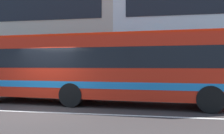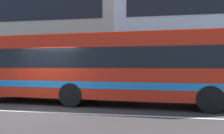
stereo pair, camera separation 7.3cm
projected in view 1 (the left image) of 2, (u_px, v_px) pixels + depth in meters
ground_plane at (33, 112)px, 9.21m from camera, size 160.00×160.00×0.00m
lane_centre_line at (33, 112)px, 9.21m from camera, size 60.00×0.16×0.01m
hedge_row_far at (51, 86)px, 15.62m from camera, size 12.47×1.10×0.83m
apartment_block_left at (14, 27)px, 24.15m from camera, size 21.17×8.38×10.90m
transit_bus at (96, 66)px, 11.22m from camera, size 11.58×3.18×3.08m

